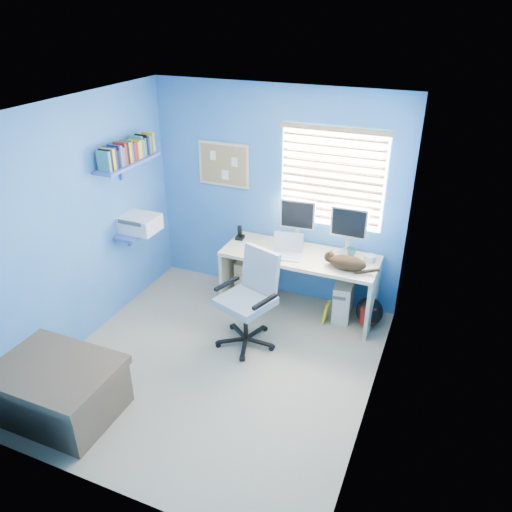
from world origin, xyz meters
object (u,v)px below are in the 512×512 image
at_px(cat, 348,263).
at_px(tower_pc, 343,298).
at_px(desk, 299,283).
at_px(office_chair, 249,311).
at_px(laptop, 286,248).

xyz_separation_m(cat, tower_pc, (-0.05, 0.23, -0.59)).
relative_size(desk, office_chair, 1.69).
xyz_separation_m(desk, cat, (0.56, -0.13, 0.44)).
distance_m(laptop, tower_pc, 0.92).
xyz_separation_m(desk, laptop, (-0.13, -0.11, 0.48)).
bearing_deg(desk, office_chair, -110.71).
distance_m(desk, cat, 0.73).
bearing_deg(laptop, tower_pc, 8.98).
relative_size(laptop, cat, 0.83).
bearing_deg(office_chair, tower_pc, 47.35).
bearing_deg(tower_pc, office_chair, -138.39).
bearing_deg(laptop, cat, -10.71).
bearing_deg(office_chair, laptop, 76.00).
relative_size(desk, tower_pc, 3.87).
relative_size(cat, office_chair, 0.39).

